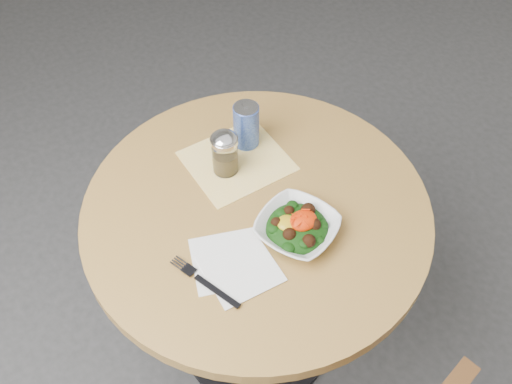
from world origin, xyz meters
TOP-DOWN VIEW (x-y plane):
  - ground at (0.00, 0.00)m, footprint 6.00×6.00m
  - table at (0.00, 0.00)m, footprint 0.90×0.90m
  - cloth_napkin at (0.04, 0.16)m, footprint 0.26×0.24m
  - paper_napkins at (-0.14, -0.12)m, footprint 0.21×0.23m
  - salad_bowl at (0.03, -0.13)m, footprint 0.25×0.25m
  - fork at (-0.23, -0.12)m, footprint 0.08×0.20m
  - spice_shaker at (0.00, 0.15)m, footprint 0.07×0.07m
  - beverage_can at (0.10, 0.20)m, footprint 0.07×0.07m

SIDE VIEW (x-z plane):
  - ground at x=0.00m, z-range 0.00..0.00m
  - table at x=0.00m, z-range 0.18..0.93m
  - cloth_napkin at x=0.04m, z-range 0.75..0.75m
  - paper_napkins at x=-0.14m, z-range 0.75..0.75m
  - fork at x=-0.23m, z-range 0.75..0.76m
  - salad_bowl at x=0.03m, z-range 0.74..0.81m
  - spice_shaker at x=0.00m, z-range 0.75..0.88m
  - beverage_can at x=0.10m, z-range 0.75..0.89m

